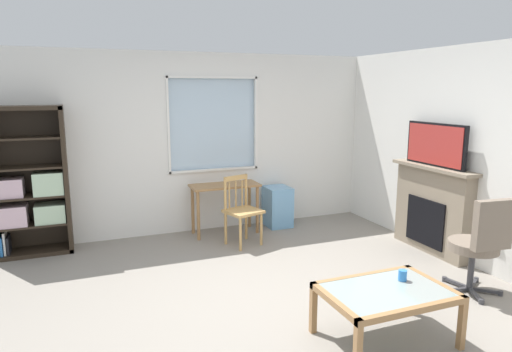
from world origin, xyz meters
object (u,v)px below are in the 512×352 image
Objects in this scene: coffee_table at (386,296)px; tv at (436,145)px; fireplace at (432,209)px; plastic_drawer_unit at (278,206)px; office_chair at (480,241)px; bookshelf at (29,190)px; desk_under_window at (225,193)px; sippy_cup at (403,275)px; wooden_chair at (242,210)px.

tv is at bearing 39.70° from coffee_table.
fireplace is 1.33× the size of tv.
office_chair is (0.88, -2.83, 0.26)m from plastic_drawer_unit.
fireplace is at bearing -51.33° from plastic_drawer_unit.
bookshelf is 1.47× the size of fireplace.
desk_under_window is 10.58× the size of sippy_cup.
fireplace is (4.63, -1.74, -0.26)m from bookshelf.
plastic_drawer_unit is (3.28, -0.06, -0.51)m from bookshelf.
office_chair is at bearing -53.95° from wooden_chair.
wooden_chair is 2.53m from tv.
bookshelf is at bearing 159.30° from tv.
coffee_table is (0.29, -2.61, -0.08)m from wooden_chair.
fireplace is at bearing -27.76° from wooden_chair.
sippy_cup is (3.03, -3.15, -0.32)m from bookshelf.
plastic_drawer_unit is 2.38m from tv.
tv reaches higher than plastic_drawer_unit.
sippy_cup is at bearing -46.11° from bookshelf.
plastic_drawer_unit is at bearing 36.31° from wooden_chair.
bookshelf is at bearing 177.35° from desk_under_window.
desk_under_window is at bearing 96.36° from coffee_table.
bookshelf is 2.02× the size of wooden_chair.
office_chair is at bearing -34.80° from bookshelf.
plastic_drawer_unit is (0.83, 0.05, -0.29)m from desk_under_window.
fireplace reaches higher than coffee_table.
tv is 2.54m from coffee_table.
plastic_drawer_unit is at bearing -1.11° from bookshelf.
desk_under_window is 0.88m from plastic_drawer_unit.
wooden_chair is 0.73× the size of fireplace.
office_chair is at bearing -111.16° from tv.
coffee_table is at bearing -140.30° from tv.
bookshelf is at bearing 130.83° from coffee_table.
office_chair reaches higher than plastic_drawer_unit.
wooden_chair is at bearing 152.03° from tv.
sippy_cup is (-1.58, -1.41, -0.86)m from tv.
plastic_drawer_unit is at bearing 128.29° from tv.
desk_under_window is at bearing 142.95° from tv.
tv is (2.16, -1.63, 0.77)m from desk_under_window.
sippy_cup is (-1.13, -0.26, -0.07)m from office_chair.
coffee_table is at bearing -157.83° from sippy_cup.
plastic_drawer_unit is at bearing 107.24° from office_chair.
fireplace reaches higher than sippy_cup.
sippy_cup is at bearing -167.30° from office_chair.
tv is at bearing 180.00° from fireplace.
fireplace reaches higher than desk_under_window.
bookshelf is 2.46m from desk_under_window.
tv is at bearing 41.70° from sippy_cup.
desk_under_window is at bearing -176.56° from plastic_drawer_unit.
fireplace is 13.73× the size of sippy_cup.
office_chair is 0.99× the size of coffee_table.
office_chair is at bearing -58.40° from desk_under_window.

